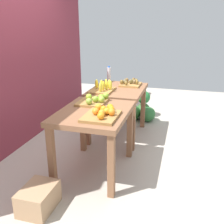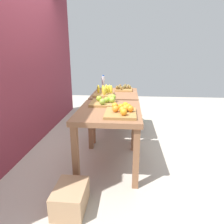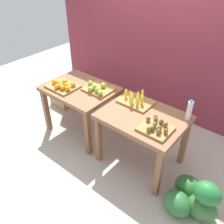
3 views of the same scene
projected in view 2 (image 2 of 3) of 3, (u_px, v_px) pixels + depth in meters
The scene contains 11 objects.
ground_plane at pixel (113, 146), 3.28m from camera, with size 8.00×8.00×0.00m, color #B7AD9E.
back_wall at pixel (23, 52), 2.96m from camera, with size 4.40×0.12×3.00m, color maroon.
display_table_left at pixel (109, 118), 2.55m from camera, with size 1.04×0.80×0.79m.
display_table_right at pixel (115, 99), 3.62m from camera, with size 1.04×0.80×0.79m.
orange_bin at pixel (122, 111), 2.32m from camera, with size 0.44×0.36×0.11m.
apple_bin at pixel (105, 101), 2.77m from camera, with size 0.41×0.36×0.11m.
banana_crate at pixel (105, 93), 3.36m from camera, with size 0.44×0.32×0.17m.
kiwi_bin at pixel (124, 88), 3.81m from camera, with size 0.36×0.33×0.10m.
water_bottle at pixel (103, 82), 4.01m from camera, with size 0.06×0.06×0.27m.
watermelon_pile at pixel (129, 111), 4.57m from camera, with size 0.62×0.64×0.52m.
cardboard_produce_box at pixel (71, 198), 1.93m from camera, with size 0.40×0.30×0.24m, color tan.
Camera 2 is at (-2.97, -0.24, 1.48)m, focal length 31.65 mm.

